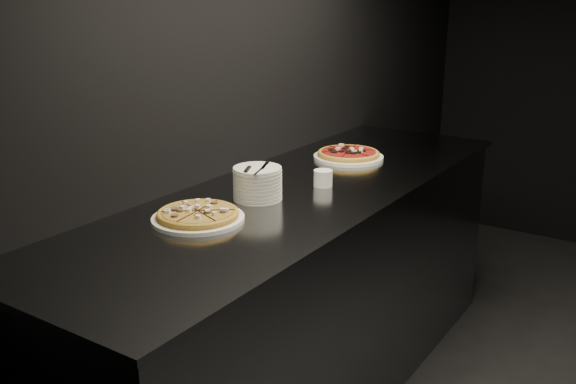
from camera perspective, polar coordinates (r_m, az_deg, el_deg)
The scene contains 7 objects.
wall_left at distance 2.61m, azimuth -5.70°, elevation 11.86°, with size 0.02×5.00×2.80m, color black.
counter at distance 2.66m, azimuth 1.20°, elevation -9.13°, with size 0.74×2.44×0.92m.
pizza_mushroom at distance 2.14m, azimuth -8.00°, elevation -2.06°, with size 0.36×0.36×0.04m.
pizza_tomato at distance 2.93m, azimuth 5.40°, elevation 3.33°, with size 0.35×0.35×0.04m.
plate_stack at distance 2.34m, azimuth -2.72°, elevation 0.80°, with size 0.18×0.18×0.12m.
cutlery at distance 2.31m, azimuth -2.80°, elevation 2.16°, with size 0.07×0.19×0.01m.
ramekin at distance 2.50m, azimuth 3.14°, elevation 1.28°, with size 0.07×0.07×0.06m.
Camera 1 is at (-0.86, -2.01, 1.65)m, focal length 40.00 mm.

